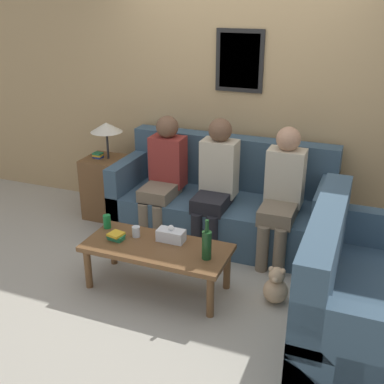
{
  "coord_description": "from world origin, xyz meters",
  "views": [
    {
      "loc": [
        1.34,
        -3.71,
        2.33
      ],
      "look_at": [
        -0.1,
        -0.06,
        0.69
      ],
      "focal_mm": 45.0,
      "sensor_mm": 36.0,
      "label": 1
    }
  ],
  "objects_px": {
    "couch_main": "(223,205)",
    "couch_side": "(359,301)",
    "wine_bottle": "(207,244)",
    "teddy_bear": "(276,287)",
    "person_middle": "(216,179)",
    "drinking_glass": "(136,232)",
    "person_left": "(164,172)",
    "coffee_table": "(157,251)",
    "person_right": "(282,190)"
  },
  "relations": [
    {
      "from": "person_left",
      "to": "coffee_table",
      "type": "bearing_deg",
      "value": -68.96
    },
    {
      "from": "coffee_table",
      "to": "person_right",
      "type": "distance_m",
      "value": 1.28
    },
    {
      "from": "person_left",
      "to": "person_right",
      "type": "relative_size",
      "value": 0.99
    },
    {
      "from": "couch_main",
      "to": "teddy_bear",
      "type": "relative_size",
      "value": 6.75
    },
    {
      "from": "person_left",
      "to": "person_right",
      "type": "height_order",
      "value": "person_right"
    },
    {
      "from": "couch_side",
      "to": "coffee_table",
      "type": "relative_size",
      "value": 1.25
    },
    {
      "from": "wine_bottle",
      "to": "person_middle",
      "type": "height_order",
      "value": "person_middle"
    },
    {
      "from": "person_middle",
      "to": "teddy_bear",
      "type": "distance_m",
      "value": 1.22
    },
    {
      "from": "wine_bottle",
      "to": "teddy_bear",
      "type": "xyz_separation_m",
      "value": [
        0.52,
        0.2,
        -0.39
      ]
    },
    {
      "from": "wine_bottle",
      "to": "drinking_glass",
      "type": "bearing_deg",
      "value": 169.76
    },
    {
      "from": "couch_main",
      "to": "person_middle",
      "type": "bearing_deg",
      "value": -94.1
    },
    {
      "from": "couch_side",
      "to": "wine_bottle",
      "type": "distance_m",
      "value": 1.17
    },
    {
      "from": "person_right",
      "to": "wine_bottle",
      "type": "bearing_deg",
      "value": -111.37
    },
    {
      "from": "teddy_bear",
      "to": "wine_bottle",
      "type": "bearing_deg",
      "value": -158.79
    },
    {
      "from": "couch_side",
      "to": "wine_bottle",
      "type": "xyz_separation_m",
      "value": [
        -1.15,
        0.04,
        0.19
      ]
    },
    {
      "from": "coffee_table",
      "to": "person_right",
      "type": "xyz_separation_m",
      "value": [
        0.83,
        0.92,
        0.32
      ]
    },
    {
      "from": "wine_bottle",
      "to": "drinking_glass",
      "type": "relative_size",
      "value": 3.64
    },
    {
      "from": "couch_main",
      "to": "teddy_bear",
      "type": "height_order",
      "value": "couch_main"
    },
    {
      "from": "couch_side",
      "to": "drinking_glass",
      "type": "height_order",
      "value": "couch_side"
    },
    {
      "from": "drinking_glass",
      "to": "person_middle",
      "type": "distance_m",
      "value": 0.97
    },
    {
      "from": "wine_bottle",
      "to": "drinking_glass",
      "type": "height_order",
      "value": "wine_bottle"
    },
    {
      "from": "drinking_glass",
      "to": "person_right",
      "type": "height_order",
      "value": "person_right"
    },
    {
      "from": "couch_main",
      "to": "couch_side",
      "type": "relative_size",
      "value": 1.41
    },
    {
      "from": "couch_side",
      "to": "wine_bottle",
      "type": "bearing_deg",
      "value": 87.77
    },
    {
      "from": "drinking_glass",
      "to": "person_left",
      "type": "distance_m",
      "value": 0.91
    },
    {
      "from": "wine_bottle",
      "to": "coffee_table",
      "type": "bearing_deg",
      "value": 175.03
    },
    {
      "from": "coffee_table",
      "to": "teddy_bear",
      "type": "bearing_deg",
      "value": 9.54
    },
    {
      "from": "person_right",
      "to": "person_middle",
      "type": "bearing_deg",
      "value": -179.92
    },
    {
      "from": "couch_side",
      "to": "person_left",
      "type": "relative_size",
      "value": 1.25
    },
    {
      "from": "drinking_glass",
      "to": "person_left",
      "type": "height_order",
      "value": "person_left"
    },
    {
      "from": "coffee_table",
      "to": "person_middle",
      "type": "bearing_deg",
      "value": 78.28
    },
    {
      "from": "couch_main",
      "to": "person_middle",
      "type": "relative_size",
      "value": 1.72
    },
    {
      "from": "wine_bottle",
      "to": "person_middle",
      "type": "relative_size",
      "value": 0.27
    },
    {
      "from": "coffee_table",
      "to": "teddy_bear",
      "type": "distance_m",
      "value": 1.01
    },
    {
      "from": "wine_bottle",
      "to": "teddy_bear",
      "type": "height_order",
      "value": "wine_bottle"
    },
    {
      "from": "couch_side",
      "to": "teddy_bear",
      "type": "relative_size",
      "value": 4.78
    },
    {
      "from": "coffee_table",
      "to": "drinking_glass",
      "type": "relative_size",
      "value": 13.25
    },
    {
      "from": "couch_main",
      "to": "person_right",
      "type": "xyz_separation_m",
      "value": [
        0.62,
        -0.2,
        0.34
      ]
    },
    {
      "from": "person_left",
      "to": "drinking_glass",
      "type": "bearing_deg",
      "value": -81.14
    },
    {
      "from": "couch_side",
      "to": "person_middle",
      "type": "xyz_separation_m",
      "value": [
        -1.41,
        1.01,
        0.35
      ]
    },
    {
      "from": "wine_bottle",
      "to": "person_left",
      "type": "height_order",
      "value": "person_left"
    },
    {
      "from": "coffee_table",
      "to": "person_left",
      "type": "xyz_separation_m",
      "value": [
        -0.37,
        0.96,
        0.32
      ]
    },
    {
      "from": "couch_main",
      "to": "person_right",
      "type": "distance_m",
      "value": 0.73
    },
    {
      "from": "couch_side",
      "to": "person_left",
      "type": "xyz_separation_m",
      "value": [
        -1.97,
        1.04,
        0.33
      ]
    },
    {
      "from": "teddy_bear",
      "to": "drinking_glass",
      "type": "bearing_deg",
      "value": -176.24
    },
    {
      "from": "couch_main",
      "to": "coffee_table",
      "type": "distance_m",
      "value": 1.14
    },
    {
      "from": "drinking_glass",
      "to": "person_middle",
      "type": "bearing_deg",
      "value": 63.22
    },
    {
      "from": "person_middle",
      "to": "wine_bottle",
      "type": "bearing_deg",
      "value": -75.0
    },
    {
      "from": "coffee_table",
      "to": "person_right",
      "type": "relative_size",
      "value": 0.99
    },
    {
      "from": "person_right",
      "to": "couch_main",
      "type": "bearing_deg",
      "value": 162.32
    }
  ]
}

